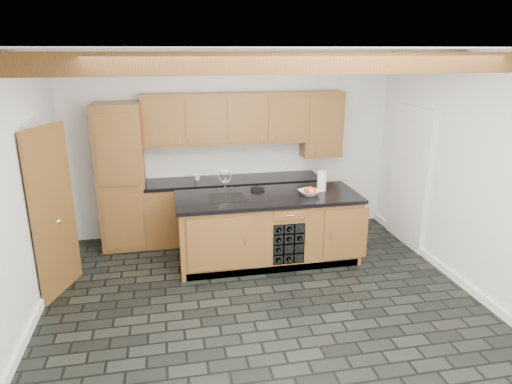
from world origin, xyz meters
TOP-DOWN VIEW (x-y plane):
  - ground at (0.00, 0.00)m, footprint 5.00×5.00m
  - room_shell at (-0.09, 0.53)m, footprint 5.01×5.00m
  - back_cabinetry at (-0.38, 2.24)m, footprint 3.65×0.62m
  - island at (0.31, 1.28)m, footprint 2.48×0.96m
  - faucet at (-0.25, 1.33)m, footprint 0.45×0.40m
  - kitchen_scale at (0.21, 1.55)m, footprint 0.18×0.12m
  - fruit_bowl at (0.85, 1.21)m, footprint 0.34×0.34m
  - fruit_cluster at (0.85, 1.21)m, footprint 0.16×0.17m
  - paper_towel at (1.08, 1.37)m, footprint 0.12×0.12m
  - mug at (-0.57, 2.24)m, footprint 0.13×0.13m

SIDE VIEW (x-z plane):
  - ground at x=0.00m, z-range 0.00..0.00m
  - island at x=0.31m, z-range 0.00..0.93m
  - kitchen_scale at x=0.21m, z-range 0.93..0.98m
  - fruit_bowl at x=0.85m, z-range 0.93..1.00m
  - faucet at x=-0.25m, z-range 0.79..1.14m
  - mug at x=-0.57m, z-range 0.93..1.02m
  - back_cabinetry at x=-0.38m, z-range -0.12..2.08m
  - fruit_cluster at x=0.85m, z-range 0.96..1.03m
  - paper_towel at x=1.08m, z-range 0.93..1.20m
  - room_shell at x=-0.09m, z-range -0.97..4.03m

